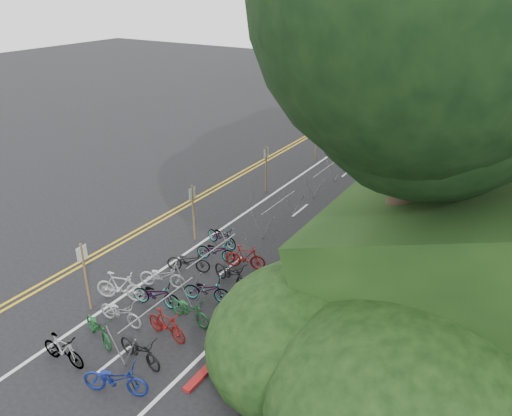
{
  "coord_description": "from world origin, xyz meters",
  "views": [
    {
      "loc": [
        12.58,
        -9.64,
        10.17
      ],
      "look_at": [
        2.61,
        6.71,
        1.3
      ],
      "focal_mm": 35.0,
      "sensor_mm": 36.0,
      "label": 1
    }
  ],
  "objects": [
    {
      "name": "signpost_near",
      "position": [
        0.62,
        -0.72,
        1.44
      ],
      "size": [
        0.08,
        0.4,
        2.51
      ],
      "color": "brown",
      "rests_on": "ground"
    },
    {
      "name": "bike_racks_rest",
      "position": [
        3.0,
        13.0,
        0.85
      ],
      "size": [
        1.14,
        23.0,
        1.17
      ],
      "color": "gray",
      "rests_on": "ground"
    },
    {
      "name": "signposts_rest",
      "position": [
        0.6,
        14.0,
        1.43
      ],
      "size": [
        0.08,
        18.4,
        2.5
      ],
      "color": "brown",
      "rests_on": "ground"
    },
    {
      "name": "red_curb",
      "position": [
        5.7,
        12.0,
        0.05
      ],
      "size": [
        0.25,
        28.0,
        0.1
      ],
      "primitive_type": "cube",
      "color": "maroon",
      "rests_on": "ground"
    },
    {
      "name": "bike_rack_front",
      "position": [
        3.55,
        -0.53,
        0.9
      ],
      "size": [
        1.16,
        3.34,
        1.22
      ],
      "color": "gray",
      "rests_on": "ground"
    },
    {
      "name": "bike_front",
      "position": [
        1.1,
        0.22,
        0.54
      ],
      "size": [
        1.06,
        1.85,
        1.07
      ],
      "primitive_type": "imported",
      "rotation": [
        0.0,
        0.0,
        1.9
      ],
      "color": "beige",
      "rests_on": "ground"
    },
    {
      "name": "road_markings",
      "position": [
        0.63,
        10.1,
        0.0
      ],
      "size": [
        7.47,
        80.0,
        0.01
      ],
      "color": "gold",
      "rests_on": "ground"
    },
    {
      "name": "ground",
      "position": [
        0.0,
        0.0,
        0.0
      ],
      "size": [
        120.0,
        120.0,
        0.0
      ],
      "primitive_type": "plane",
      "color": "black",
      "rests_on": "ground"
    },
    {
      "name": "bike_valet",
      "position": [
        2.94,
        0.79,
        0.46
      ],
      "size": [
        3.54,
        10.0,
        0.98
      ],
      "color": "slate",
      "rests_on": "ground"
    }
  ]
}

